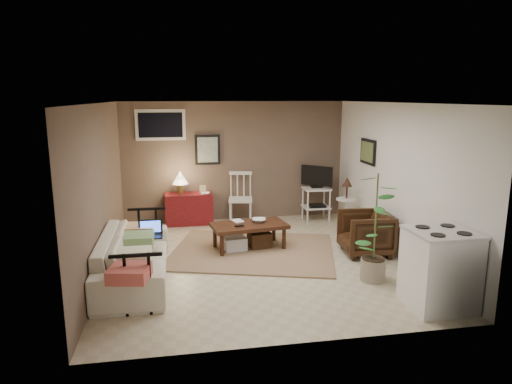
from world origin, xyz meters
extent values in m
plane|color=#C1B293|center=(0.00, 0.00, 0.00)|extent=(5.00, 5.00, 0.00)
cube|color=black|center=(-0.55, 2.48, 1.45)|extent=(0.50, 0.03, 0.60)
cube|color=black|center=(2.23, 1.05, 1.52)|extent=(0.03, 0.60, 0.45)
cube|color=silver|center=(-1.45, 2.48, 1.95)|extent=(0.96, 0.03, 0.60)
cube|color=#947956|center=(0.01, 0.38, 0.01)|extent=(3.06, 2.71, 0.02)
cube|color=#3C1B10|center=(-0.03, 0.51, 0.41)|extent=(1.30, 0.81, 0.06)
cylinder|color=#3C1B10|center=(-0.52, 0.20, 0.19)|extent=(0.06, 0.06, 0.39)
cylinder|color=#3C1B10|center=(0.53, 0.36, 0.19)|extent=(0.06, 0.06, 0.39)
cylinder|color=#3C1B10|center=(-0.59, 0.66, 0.19)|extent=(0.06, 0.06, 0.39)
cylinder|color=#3C1B10|center=(0.45, 0.82, 0.19)|extent=(0.06, 0.06, 0.39)
cube|color=black|center=(-0.22, 0.38, 0.45)|extent=(0.16, 0.07, 0.02)
cube|color=#3F2416|center=(0.15, 0.54, 0.14)|extent=(0.40, 0.35, 0.26)
cube|color=silver|center=(-0.28, 0.47, 0.12)|extent=(0.40, 0.35, 0.22)
imported|color=beige|center=(-1.80, -0.48, 0.44)|extent=(0.66, 2.25, 0.88)
cube|color=black|center=(-1.58, -0.15, 0.51)|extent=(0.35, 0.24, 0.02)
cube|color=black|center=(-1.58, -0.03, 0.63)|extent=(0.35, 0.02, 0.22)
cube|color=#3868FF|center=(-1.58, -0.04, 0.63)|extent=(0.29, 0.00, 0.17)
cube|color=maroon|center=(-0.96, 2.24, 0.31)|extent=(0.93, 0.41, 0.62)
cylinder|color=olive|center=(-1.11, 2.20, 0.72)|extent=(0.10, 0.10, 0.21)
cone|color=beige|center=(-1.11, 2.20, 0.95)|extent=(0.31, 0.31, 0.25)
cube|color=tan|center=(-0.68, 2.26, 0.69)|extent=(0.12, 0.02, 0.15)
cube|color=silver|center=(0.06, 2.13, 0.48)|extent=(0.53, 0.53, 0.04)
cylinder|color=silver|center=(-0.17, 1.97, 0.23)|extent=(0.04, 0.04, 0.46)
cylinder|color=silver|center=(0.22, 1.91, 0.23)|extent=(0.04, 0.04, 0.46)
cylinder|color=silver|center=(-0.10, 2.36, 0.23)|extent=(0.04, 0.04, 0.46)
cylinder|color=silver|center=(0.28, 2.30, 0.23)|extent=(0.04, 0.04, 0.46)
cube|color=silver|center=(0.09, 2.34, 0.98)|extent=(0.46, 0.12, 0.07)
cube|color=silver|center=(1.62, 2.11, 0.65)|extent=(0.53, 0.43, 0.04)
cube|color=silver|center=(1.62, 2.11, 0.27)|extent=(0.53, 0.43, 0.03)
cylinder|color=silver|center=(1.39, 1.92, 0.34)|extent=(0.03, 0.03, 0.67)
cylinder|color=silver|center=(1.85, 1.92, 0.34)|extent=(0.03, 0.03, 0.67)
cylinder|color=silver|center=(1.39, 2.29, 0.34)|extent=(0.03, 0.03, 0.67)
cylinder|color=silver|center=(1.85, 2.29, 0.34)|extent=(0.03, 0.03, 0.67)
cube|color=black|center=(1.62, 2.11, 0.70)|extent=(0.24, 0.13, 0.03)
cube|color=black|center=(1.62, 2.11, 0.92)|extent=(0.54, 0.48, 0.40)
cube|color=tan|center=(1.62, 2.11, 0.92)|extent=(0.44, 0.38, 0.33)
cube|color=black|center=(1.62, 2.06, 0.29)|extent=(0.34, 0.24, 0.10)
cylinder|color=silver|center=(1.94, 1.28, 0.01)|extent=(0.27, 0.27, 0.03)
cylinder|color=silver|center=(1.94, 1.28, 0.31)|extent=(0.05, 0.05, 0.57)
cylinder|color=silver|center=(1.94, 1.28, 0.60)|extent=(0.38, 0.38, 0.03)
cylinder|color=#311B0D|center=(1.94, 1.28, 0.75)|extent=(0.03, 0.03, 0.25)
cone|color=#361F16|center=(1.94, 1.28, 0.94)|extent=(0.19, 0.19, 0.17)
imported|color=#311B0D|center=(1.77, -0.03, 0.38)|extent=(0.74, 0.78, 0.76)
cylinder|color=#A49082|center=(1.44, -1.07, 0.15)|extent=(0.34, 0.34, 0.30)
cylinder|color=#4C602D|center=(1.44, -1.07, 0.90)|extent=(0.02, 0.02, 1.19)
cube|color=white|center=(1.86, -1.98, 0.46)|extent=(0.72, 0.67, 0.93)
cube|color=silver|center=(1.86, -1.98, 0.94)|extent=(0.74, 0.69, 0.03)
cylinder|color=black|center=(1.70, -2.14, 0.96)|extent=(0.16, 0.16, 0.01)
cylinder|color=black|center=(2.03, -2.14, 0.96)|extent=(0.16, 0.16, 0.01)
cylinder|color=black|center=(1.70, -1.81, 0.96)|extent=(0.16, 0.16, 0.01)
cylinder|color=black|center=(2.03, -1.81, 0.96)|extent=(0.16, 0.16, 0.01)
imported|color=#3C1B10|center=(0.15, 0.61, 0.55)|extent=(0.24, 0.10, 0.23)
imported|color=#3C1B10|center=(-0.28, 0.67, 0.55)|extent=(0.16, 0.06, 0.22)
imported|color=#3C1B10|center=(-0.70, 2.20, 0.72)|extent=(0.16, 0.05, 0.21)
camera|label=1|loc=(-1.19, -6.63, 2.49)|focal=32.00mm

